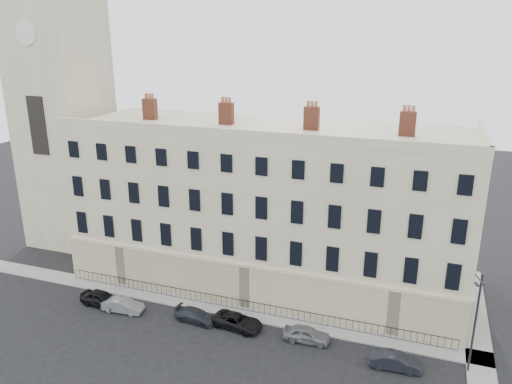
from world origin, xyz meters
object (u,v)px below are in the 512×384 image
(car_a, at_px, (102,299))
(streetlamp, at_px, (475,320))
(car_e, at_px, (307,334))
(car_f, at_px, (395,361))
(car_d, at_px, (238,321))
(car_b, at_px, (123,305))
(car_c, at_px, (196,315))

(car_a, xyz_separation_m, streetlamp, (30.12, 1.02, 3.59))
(car_e, bearing_deg, car_f, -102.27)
(car_d, height_order, car_f, car_f)
(car_e, bearing_deg, car_d, 87.55)
(car_b, distance_m, car_c, 6.67)
(car_b, height_order, car_d, car_b)
(car_f, height_order, streetlamp, streetlamp)
(car_c, xyz_separation_m, car_f, (16.23, -0.78, 0.06))
(car_c, height_order, streetlamp, streetlamp)
(car_e, xyz_separation_m, car_f, (6.82, -1.11, -0.03))
(car_e, xyz_separation_m, streetlamp, (11.74, 0.18, 3.64))
(car_a, xyz_separation_m, car_c, (8.97, 0.51, -0.15))
(car_b, distance_m, car_f, 22.87)
(car_b, relative_size, streetlamp, 0.47)
(car_c, xyz_separation_m, car_e, (9.41, 0.33, 0.09))
(car_a, relative_size, streetlamp, 0.52)
(car_b, relative_size, car_d, 0.87)
(car_b, xyz_separation_m, car_f, (22.87, -0.06, 0.00))
(car_b, xyz_separation_m, streetlamp, (27.78, 1.23, 3.67))
(car_b, relative_size, car_e, 0.99)
(car_d, height_order, car_e, car_e)
(streetlamp, bearing_deg, car_f, 177.09)
(car_b, distance_m, streetlamp, 28.05)
(car_c, relative_size, car_e, 1.01)
(car_a, height_order, car_b, car_a)
(car_e, bearing_deg, car_a, 89.61)
(car_c, distance_m, streetlamp, 21.48)
(car_a, distance_m, car_f, 25.20)
(car_a, distance_m, car_d, 12.63)
(car_c, xyz_separation_m, car_d, (3.63, 0.28, 0.04))
(car_b, bearing_deg, car_c, -88.50)
(car_d, distance_m, car_f, 12.65)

